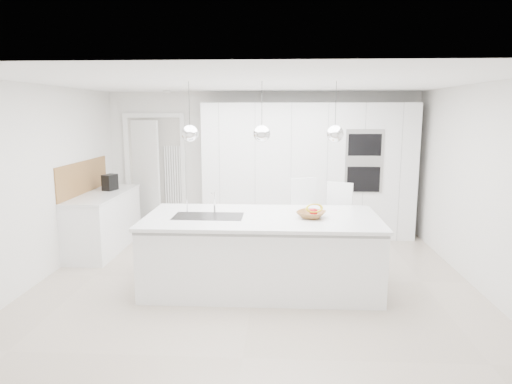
# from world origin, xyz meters

# --- Properties ---
(floor) EXTENTS (5.50, 5.50, 0.00)m
(floor) POSITION_xyz_m (0.00, 0.00, 0.00)
(floor) COLOR #B9A897
(floor) RESTS_ON ground
(wall_back) EXTENTS (5.50, 0.00, 5.50)m
(wall_back) POSITION_xyz_m (0.00, 2.50, 1.25)
(wall_back) COLOR silver
(wall_back) RESTS_ON ground
(wall_left) EXTENTS (0.00, 5.00, 5.00)m
(wall_left) POSITION_xyz_m (-2.75, 0.00, 1.25)
(wall_left) COLOR silver
(wall_left) RESTS_ON ground
(ceiling) EXTENTS (5.50, 5.50, 0.00)m
(ceiling) POSITION_xyz_m (0.00, 0.00, 2.50)
(ceiling) COLOR white
(ceiling) RESTS_ON wall_back
(tall_cabinets) EXTENTS (3.60, 0.60, 2.30)m
(tall_cabinets) POSITION_xyz_m (0.80, 2.20, 1.15)
(tall_cabinets) COLOR white
(tall_cabinets) RESTS_ON floor
(oven_stack) EXTENTS (0.62, 0.04, 1.05)m
(oven_stack) POSITION_xyz_m (1.70, 1.89, 1.35)
(oven_stack) COLOR #A5A5A8
(oven_stack) RESTS_ON tall_cabinets
(doorway_frame) EXTENTS (1.11, 0.08, 2.13)m
(doorway_frame) POSITION_xyz_m (-1.95, 2.47, 1.02)
(doorway_frame) COLOR white
(doorway_frame) RESTS_ON floor
(hallway_door) EXTENTS (0.76, 0.38, 2.00)m
(hallway_door) POSITION_xyz_m (-2.20, 2.42, 1.00)
(hallway_door) COLOR white
(hallway_door) RESTS_ON floor
(radiator) EXTENTS (0.32, 0.04, 1.40)m
(radiator) POSITION_xyz_m (-1.63, 2.46, 0.85)
(radiator) COLOR white
(radiator) RESTS_ON floor
(left_base_cabinets) EXTENTS (0.60, 1.80, 0.86)m
(left_base_cabinets) POSITION_xyz_m (-2.45, 1.20, 0.43)
(left_base_cabinets) COLOR white
(left_base_cabinets) RESTS_ON floor
(left_worktop) EXTENTS (0.62, 1.82, 0.04)m
(left_worktop) POSITION_xyz_m (-2.45, 1.20, 0.88)
(left_worktop) COLOR silver
(left_worktop) RESTS_ON left_base_cabinets
(oak_backsplash) EXTENTS (0.02, 1.80, 0.50)m
(oak_backsplash) POSITION_xyz_m (-2.74, 1.20, 1.15)
(oak_backsplash) COLOR olive
(oak_backsplash) RESTS_ON wall_left
(island_base) EXTENTS (2.80, 1.20, 0.86)m
(island_base) POSITION_xyz_m (0.10, -0.30, 0.43)
(island_base) COLOR white
(island_base) RESTS_ON floor
(island_worktop) EXTENTS (2.84, 1.40, 0.04)m
(island_worktop) POSITION_xyz_m (0.10, -0.25, 0.88)
(island_worktop) COLOR silver
(island_worktop) RESTS_ON island_base
(island_sink) EXTENTS (0.84, 0.44, 0.18)m
(island_sink) POSITION_xyz_m (-0.55, -0.30, 0.82)
(island_sink) COLOR #3F3F42
(island_sink) RESTS_ON island_worktop
(island_tap) EXTENTS (0.02, 0.02, 0.30)m
(island_tap) POSITION_xyz_m (-0.50, -0.10, 1.05)
(island_tap) COLOR white
(island_tap) RESTS_ON island_worktop
(pendant_left) EXTENTS (0.20, 0.20, 0.20)m
(pendant_left) POSITION_xyz_m (-0.75, -0.30, 1.90)
(pendant_left) COLOR white
(pendant_left) RESTS_ON ceiling
(pendant_mid) EXTENTS (0.20, 0.20, 0.20)m
(pendant_mid) POSITION_xyz_m (0.10, -0.30, 1.90)
(pendant_mid) COLOR white
(pendant_mid) RESTS_ON ceiling
(pendant_right) EXTENTS (0.20, 0.20, 0.20)m
(pendant_right) POSITION_xyz_m (0.95, -0.30, 1.90)
(pendant_right) COLOR white
(pendant_right) RESTS_ON ceiling
(fruit_bowl) EXTENTS (0.44, 0.44, 0.08)m
(fruit_bowl) POSITION_xyz_m (0.69, -0.32, 0.94)
(fruit_bowl) COLOR olive
(fruit_bowl) RESTS_ON island_worktop
(espresso_machine) EXTENTS (0.22, 0.27, 0.26)m
(espresso_machine) POSITION_xyz_m (-2.43, 1.48, 1.03)
(espresso_machine) COLOR black
(espresso_machine) RESTS_ON left_worktop
(bar_stool_left) EXTENTS (0.56, 0.65, 1.21)m
(bar_stool_left) POSITION_xyz_m (0.65, 0.65, 0.60)
(bar_stool_left) COLOR white
(bar_stool_left) RESTS_ON floor
(bar_stool_right) EXTENTS (0.56, 0.64, 1.17)m
(bar_stool_right) POSITION_xyz_m (1.16, 0.54, 0.58)
(bar_stool_right) COLOR white
(bar_stool_right) RESTS_ON floor
(apple_a) EXTENTS (0.07, 0.07, 0.07)m
(apple_a) POSITION_xyz_m (0.72, -0.32, 0.97)
(apple_a) COLOR red
(apple_a) RESTS_ON fruit_bowl
(apple_b) EXTENTS (0.09, 0.09, 0.09)m
(apple_b) POSITION_xyz_m (0.73, -0.31, 0.97)
(apple_b) COLOR red
(apple_b) RESTS_ON fruit_bowl
(apple_c) EXTENTS (0.08, 0.08, 0.08)m
(apple_c) POSITION_xyz_m (0.71, -0.27, 0.97)
(apple_c) COLOR red
(apple_c) RESTS_ON fruit_bowl
(apple_extra_3) EXTENTS (0.08, 0.08, 0.08)m
(apple_extra_3) POSITION_xyz_m (0.72, -0.32, 0.97)
(apple_extra_3) COLOR red
(apple_extra_3) RESTS_ON fruit_bowl
(banana_bunch) EXTENTS (0.25, 0.18, 0.22)m
(banana_bunch) POSITION_xyz_m (0.73, -0.33, 1.02)
(banana_bunch) COLOR yellow
(banana_bunch) RESTS_ON fruit_bowl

